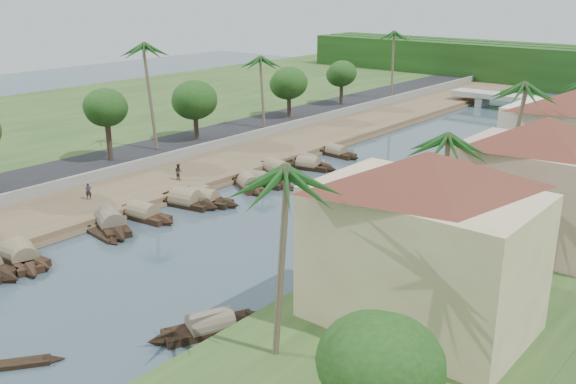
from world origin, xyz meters
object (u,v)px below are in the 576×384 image
Objects in this scene: building_near at (423,239)px; sampan_0 at (19,257)px; person_near at (89,191)px; bridge at (536,102)px.

sampan_0 is at bearing -162.28° from building_near.
building_near reaches higher than person_near.
bridge is 83.60m from sampan_0.
person_near is at bearing -102.28° from bridge.
person_near is at bearing 115.19° from sampan_0.
bridge is at bearing 77.27° from sampan_0.
building_near reaches higher than bridge.
bridge is at bearing 26.00° from person_near.
sampan_0 is (-28.36, -9.06, -5.97)m from building_near.
person_near is (-15.79, -72.57, -0.15)m from bridge.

